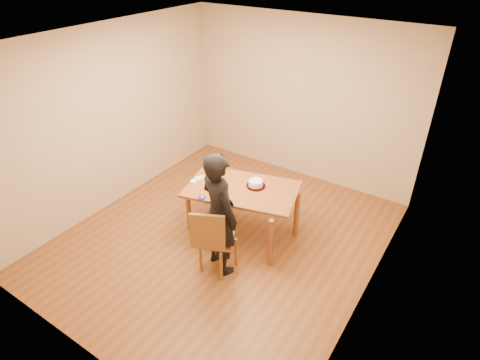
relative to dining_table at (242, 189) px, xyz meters
The scene contains 16 objects.
room_shell 0.64m from the dining_table, 151.93° to the left, with size 4.00×4.50×2.70m.
dining_table is the anchor object (origin of this frame).
dining_chair 0.84m from the dining_table, 79.05° to the right, with size 0.38×0.38×0.04m, color brown.
cake_plate 0.19m from the dining_table, 45.55° to the left, with size 0.26×0.26×0.02m, color red.
cake 0.20m from the dining_table, 45.55° to the left, with size 0.20×0.20×0.06m, color white.
frosting_dome 0.22m from the dining_table, 45.55° to the left, with size 0.19×0.19×0.03m, color white.
frosting_tub 0.33m from the dining_table, 108.95° to the right, with size 0.09×0.09×0.08m, color white.
frosting_lid 0.58m from the dining_table, 121.79° to the right, with size 0.10×0.10×0.01m, color #1819A0.
frosting_dollop 0.58m from the dining_table, 121.79° to the right, with size 0.04×0.04×0.02m, color white.
ramekin_green 0.68m from the dining_table, 156.60° to the right, with size 0.09×0.09×0.04m, color white.
ramekin_yellow 0.65m from the dining_table, 164.10° to the right, with size 0.09×0.09×0.04m, color white.
ramekin_multi 0.60m from the dining_table, 168.35° to the right, with size 0.09×0.09×0.04m, color white.
candy_box_pink 0.69m from the dining_table, 157.59° to the left, with size 0.13×0.07×0.02m, color #DB337F.
candy_box_green 0.70m from the dining_table, 157.44° to the left, with size 0.13×0.06×0.02m, color #44A31E.
spatula 0.54m from the dining_table, 106.00° to the right, with size 0.17×0.02×0.01m, color black.
person 0.75m from the dining_table, 78.39° to the right, with size 0.60×0.39×1.64m, color black.
Camera 1 is at (2.64, -3.56, 3.66)m, focal length 30.00 mm.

